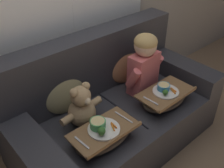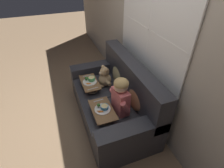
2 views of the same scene
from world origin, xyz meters
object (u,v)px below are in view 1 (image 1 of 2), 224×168
at_px(lap_tray_child, 165,97).
at_px(throw_pillow_behind_teddy, 63,90).
at_px(child_figure, 144,61).
at_px(lap_tray_teddy, 104,135).
at_px(throw_pillow_behind_child, 124,62).
at_px(couch, 111,110).
at_px(teddy_bear, 82,108).

bearing_deg(lap_tray_child, throw_pillow_behind_teddy, 143.17).
relative_size(throw_pillow_behind_teddy, lap_tray_child, 0.87).
relative_size(child_figure, lap_tray_teddy, 1.14).
height_order(child_figure, lap_tray_teddy, child_figure).
xyz_separation_m(throw_pillow_behind_teddy, lap_tray_child, (0.67, -0.50, -0.12)).
distance_m(throw_pillow_behind_child, child_figure, 0.27).
xyz_separation_m(lap_tray_child, lap_tray_teddy, (-0.67, 0.00, 0.00)).
bearing_deg(lap_tray_teddy, child_figure, 20.97).
distance_m(couch, lap_tray_child, 0.48).
bearing_deg(throw_pillow_behind_child, lap_tray_teddy, -143.29).
bearing_deg(lap_tray_child, lap_tray_teddy, 179.94).
distance_m(throw_pillow_behind_child, lap_tray_child, 0.51).
xyz_separation_m(couch, throw_pillow_behind_child, (0.33, 0.20, 0.27)).
xyz_separation_m(couch, child_figure, (0.33, -0.05, 0.39)).
relative_size(child_figure, lap_tray_child, 1.15).
distance_m(throw_pillow_behind_teddy, lap_tray_child, 0.84).
height_order(throw_pillow_behind_child, child_figure, child_figure).
distance_m(throw_pillow_behind_child, throw_pillow_behind_teddy, 0.67).
relative_size(couch, lap_tray_teddy, 3.68).
relative_size(lap_tray_child, lap_tray_teddy, 0.99).
distance_m(child_figure, lap_tray_teddy, 0.76).
bearing_deg(child_figure, couch, 171.92).
relative_size(teddy_bear, lap_tray_teddy, 0.79).
xyz_separation_m(teddy_bear, lap_tray_teddy, (-0.00, -0.25, -0.08)).
bearing_deg(throw_pillow_behind_child, teddy_bear, -159.74).
xyz_separation_m(throw_pillow_behind_teddy, teddy_bear, (0.00, -0.25, -0.04)).
height_order(teddy_bear, lap_tray_child, teddy_bear).
xyz_separation_m(child_figure, lap_tray_child, (-0.00, -0.26, -0.24)).
xyz_separation_m(throw_pillow_behind_child, lap_tray_child, (-0.00, -0.50, -0.12)).
bearing_deg(couch, lap_tray_child, -42.41).
distance_m(throw_pillow_behind_teddy, teddy_bear, 0.25).
height_order(teddy_bear, lap_tray_teddy, teddy_bear).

